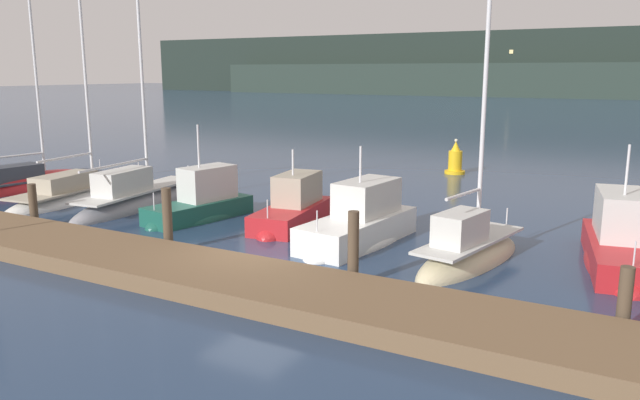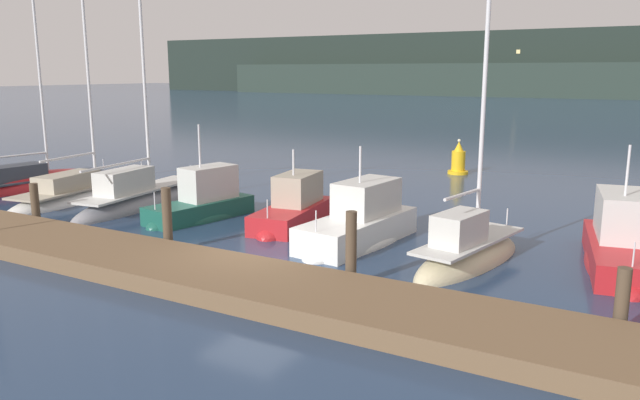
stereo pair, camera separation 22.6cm
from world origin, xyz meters
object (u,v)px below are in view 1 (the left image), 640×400
object	(u,v)px
sailboat_berth_7	(468,257)
motorboat_berth_8	(619,253)
motorboat_berth_4	(201,210)
sailboat_berth_1	(32,187)
motorboat_berth_5	(293,217)
sailboat_berth_3	(138,202)
channel_buoy	(455,161)
motorboat_berth_6	(359,231)
sailboat_berth_2	(82,195)

from	to	relation	value
sailboat_berth_7	motorboat_berth_8	world-z (taller)	sailboat_berth_7
motorboat_berth_4	motorboat_berth_8	xyz separation A→B (m)	(13.68, 1.32, 0.01)
sailboat_berth_1	motorboat_berth_5	distance (m)	13.96
sailboat_berth_1	motorboat_berth_4	xyz separation A→B (m)	(10.55, -0.80, 0.22)
sailboat_berth_3	channel_buoy	bearing A→B (deg)	58.77
motorboat_berth_6	channel_buoy	world-z (taller)	motorboat_berth_6
channel_buoy	motorboat_berth_6	bearing A→B (deg)	-84.21
sailboat_berth_2	sailboat_berth_1	bearing A→B (deg)	174.85
motorboat_berth_4	sailboat_berth_7	xyz separation A→B (m)	(10.02, -0.55, -0.14)
sailboat_berth_3	motorboat_berth_6	xyz separation A→B (m)	(9.99, -0.54, 0.18)
sailboat_berth_7	motorboat_berth_6	bearing A→B (deg)	173.09
motorboat_berth_6	motorboat_berth_5	bearing A→B (deg)	162.07
sailboat_berth_3	motorboat_berth_8	bearing A→B (deg)	3.01
sailboat_berth_1	motorboat_berth_6	world-z (taller)	sailboat_berth_1
motorboat_berth_5	sailboat_berth_1	bearing A→B (deg)	-179.73
motorboat_berth_4	motorboat_berth_6	size ratio (longest dim) A/B	0.88
sailboat_berth_3	motorboat_berth_8	world-z (taller)	sailboat_berth_3
motorboat_berth_8	motorboat_berth_5	bearing A→B (deg)	-177.43
motorboat_berth_8	sailboat_berth_7	bearing A→B (deg)	-152.88
motorboat_berth_5	motorboat_berth_6	world-z (taller)	motorboat_berth_6
sailboat_berth_2	motorboat_berth_5	bearing A→B (deg)	2.23
motorboat_berth_4	sailboat_berth_1	bearing A→B (deg)	175.69
motorboat_berth_6	motorboat_berth_8	xyz separation A→B (m)	(7.25, 1.44, -0.03)
sailboat_berth_1	motorboat_berth_5	bearing A→B (deg)	0.27
sailboat_berth_3	channel_buoy	size ratio (longest dim) A/B	5.67
sailboat_berth_1	motorboat_berth_4	world-z (taller)	sailboat_berth_1
sailboat_berth_3	motorboat_berth_4	xyz separation A→B (m)	(3.55, -0.42, 0.14)
motorboat_berth_8	sailboat_berth_3	bearing A→B (deg)	-176.99
channel_buoy	sailboat_berth_7	bearing A→B (deg)	-71.35
sailboat_berth_1	motorboat_berth_4	size ratio (longest dim) A/B	1.97
sailboat_berth_1	motorboat_berth_8	bearing A→B (deg)	1.25
sailboat_berth_1	motorboat_berth_6	bearing A→B (deg)	-3.08
motorboat_berth_6	sailboat_berth_1	bearing A→B (deg)	176.92
sailboat_berth_1	channel_buoy	world-z (taller)	sailboat_berth_1
sailboat_berth_7	motorboat_berth_5	bearing A→B (deg)	167.93
sailboat_berth_2	sailboat_berth_7	distance (m)	16.90
sailboat_berth_2	motorboat_berth_4	xyz separation A→B (m)	(6.85, -0.46, 0.18)
sailboat_berth_2	sailboat_berth_3	xyz separation A→B (m)	(3.29, -0.04, 0.05)
motorboat_berth_4	sailboat_berth_3	bearing A→B (deg)	173.30
motorboat_berth_6	motorboat_berth_8	world-z (taller)	motorboat_berth_8
sailboat_berth_3	motorboat_berth_5	size ratio (longest dim) A/B	2.12
motorboat_berth_6	sailboat_berth_7	distance (m)	3.62
motorboat_berth_5	motorboat_berth_4	bearing A→B (deg)	-165.78
sailboat_berth_3	motorboat_berth_6	distance (m)	10.01
sailboat_berth_2	motorboat_berth_5	size ratio (longest dim) A/B	2.38
sailboat_berth_1	motorboat_berth_5	size ratio (longest dim) A/B	1.92
motorboat_berth_4	channel_buoy	xyz separation A→B (m)	(4.96, 14.46, 0.34)
motorboat_berth_4	motorboat_berth_8	distance (m)	13.75
sailboat_berth_7	motorboat_berth_4	bearing A→B (deg)	176.84
sailboat_berth_1	motorboat_berth_6	distance (m)	17.01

